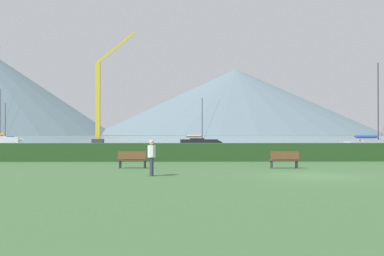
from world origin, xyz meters
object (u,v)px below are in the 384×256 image
at_px(sailboat_slip_7, 200,142).
at_px(person_standing_walker, 152,155).
at_px(sailboat_slip_5, 375,145).
at_px(park_bench_under_tree, 284,159).
at_px(sailboat_slip_2, 3,139).
at_px(park_bench_near_path, 132,159).
at_px(dock_crane, 100,106).

bearing_deg(sailboat_slip_7, person_standing_walker, -99.80).
relative_size(sailboat_slip_5, park_bench_under_tree, 6.36).
distance_m(park_bench_under_tree, person_standing_walker, 8.29).
bearing_deg(sailboat_slip_2, park_bench_near_path, -74.78).
xyz_separation_m(sailboat_slip_2, person_standing_walker, (36.30, -75.19, 0.35)).
height_order(person_standing_walker, dock_crane, dock_crane).
height_order(sailboat_slip_2, park_bench_near_path, sailboat_slip_2).
bearing_deg(sailboat_slip_5, sailboat_slip_2, 141.26).
height_order(sailboat_slip_5, park_bench_near_path, sailboat_slip_5).
height_order(sailboat_slip_7, park_bench_under_tree, sailboat_slip_7).
relative_size(park_bench_under_tree, person_standing_walker, 0.95).
relative_size(park_bench_near_path, park_bench_under_tree, 1.01).
relative_size(sailboat_slip_5, park_bench_near_path, 6.30).
height_order(sailboat_slip_2, person_standing_walker, sailboat_slip_2).
bearing_deg(park_bench_under_tree, sailboat_slip_5, 58.47).
height_order(sailboat_slip_2, sailboat_slip_5, sailboat_slip_5).
height_order(park_bench_near_path, park_bench_under_tree, same).
xyz_separation_m(sailboat_slip_5, dock_crane, (-37.63, 33.74, 6.41)).
bearing_deg(person_standing_walker, dock_crane, 85.99).
bearing_deg(sailboat_slip_7, dock_crane, 137.47).
bearing_deg(sailboat_slip_5, dock_crane, 135.83).
height_order(sailboat_slip_7, person_standing_walker, sailboat_slip_7).
relative_size(park_bench_near_path, person_standing_walker, 0.96).
bearing_deg(park_bench_under_tree, sailboat_slip_7, 93.52).
distance_m(sailboat_slip_5, park_bench_near_path, 36.31).
bearing_deg(sailboat_slip_7, sailboat_slip_5, -51.18).
bearing_deg(park_bench_under_tree, park_bench_near_path, 178.30).
distance_m(sailboat_slip_5, dock_crane, 50.95).
xyz_separation_m(sailboat_slip_7, dock_crane, (-18.25, 13.82, 6.46)).
bearing_deg(park_bench_near_path, person_standing_walker, -68.50).
bearing_deg(person_standing_walker, park_bench_under_tree, 15.21).
xyz_separation_m(sailboat_slip_2, sailboat_slip_7, (40.22, -24.11, -0.06)).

